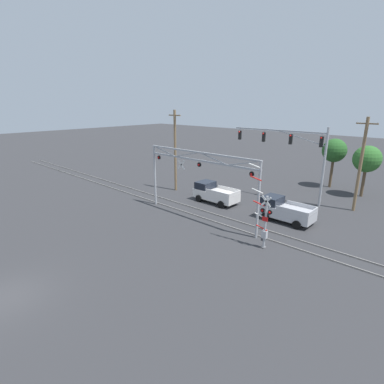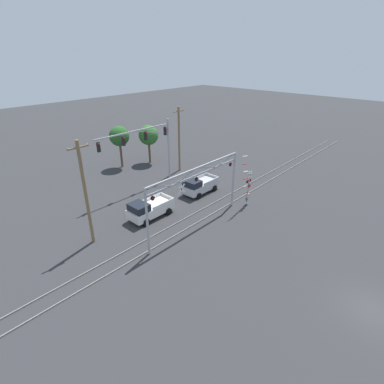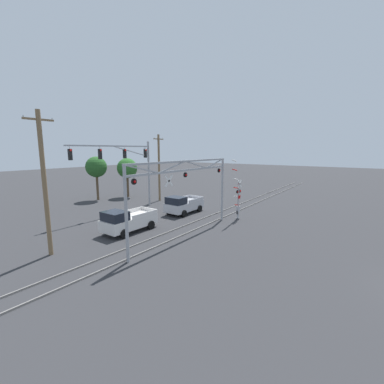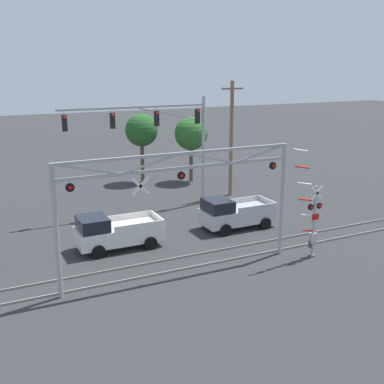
{
  "view_description": "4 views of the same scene",
  "coord_description": "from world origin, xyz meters",
  "px_view_note": "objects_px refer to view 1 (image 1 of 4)",
  "views": [
    {
      "loc": [
        16.58,
        -3.36,
        10.0
      ],
      "look_at": [
        -1.02,
        15.76,
        2.25
      ],
      "focal_mm": 28.0,
      "sensor_mm": 36.0,
      "label": 1
    },
    {
      "loc": [
        -18.59,
        -0.88,
        15.46
      ],
      "look_at": [
        0.41,
        16.49,
        3.22
      ],
      "focal_mm": 28.0,
      "sensor_mm": 36.0,
      "label": 2
    },
    {
      "loc": [
        -15.71,
        3.63,
        6.87
      ],
      "look_at": [
        1.89,
        16.29,
        3.27
      ],
      "focal_mm": 24.0,
      "sensor_mm": 36.0,
      "label": 3
    },
    {
      "loc": [
        -9.15,
        -4.44,
        9.97
      ],
      "look_at": [
        -0.13,
        14.14,
        4.5
      ],
      "focal_mm": 45.0,
      "sensor_mm": 36.0,
      "label": 4
    }
  ],
  "objects_px": {
    "pickup_truck_following": "(284,210)",
    "utility_pole_right": "(361,164)",
    "background_tree_beyond_span": "(334,151)",
    "background_tree_far_left_verge": "(367,159)",
    "crossing_signal_mast": "(264,221)",
    "traffic_signal_span": "(297,149)",
    "utility_pole_left": "(175,150)",
    "crossing_gantry": "(199,171)",
    "pickup_truck_lead": "(214,193)"
  },
  "relations": [
    {
      "from": "crossing_gantry",
      "to": "background_tree_beyond_span",
      "type": "relative_size",
      "value": 2.01
    },
    {
      "from": "crossing_signal_mast",
      "to": "utility_pole_right",
      "type": "distance_m",
      "value": 13.33
    },
    {
      "from": "background_tree_beyond_span",
      "to": "background_tree_far_left_verge",
      "type": "xyz_separation_m",
      "value": [
        3.94,
        -1.6,
        -0.33
      ]
    },
    {
      "from": "background_tree_beyond_span",
      "to": "traffic_signal_span",
      "type": "bearing_deg",
      "value": -97.43
    },
    {
      "from": "pickup_truck_following",
      "to": "utility_pole_right",
      "type": "height_order",
      "value": "utility_pole_right"
    },
    {
      "from": "traffic_signal_span",
      "to": "utility_pole_left",
      "type": "distance_m",
      "value": 13.27
    },
    {
      "from": "traffic_signal_span",
      "to": "background_tree_beyond_span",
      "type": "bearing_deg",
      "value": 82.57
    },
    {
      "from": "pickup_truck_lead",
      "to": "pickup_truck_following",
      "type": "bearing_deg",
      "value": 0.67
    },
    {
      "from": "background_tree_beyond_span",
      "to": "background_tree_far_left_verge",
      "type": "distance_m",
      "value": 4.27
    },
    {
      "from": "crossing_gantry",
      "to": "traffic_signal_span",
      "type": "relative_size",
      "value": 1.15
    },
    {
      "from": "pickup_truck_following",
      "to": "utility_pole_right",
      "type": "relative_size",
      "value": 0.52
    },
    {
      "from": "crossing_signal_mast",
      "to": "background_tree_beyond_span",
      "type": "relative_size",
      "value": 1.01
    },
    {
      "from": "traffic_signal_span",
      "to": "crossing_gantry",
      "type": "bearing_deg",
      "value": -109.94
    },
    {
      "from": "utility_pole_left",
      "to": "utility_pole_right",
      "type": "relative_size",
      "value": 1.05
    },
    {
      "from": "crossing_gantry",
      "to": "pickup_truck_following",
      "type": "xyz_separation_m",
      "value": [
        5.82,
        4.74,
        -3.47
      ]
    },
    {
      "from": "pickup_truck_lead",
      "to": "background_tree_beyond_span",
      "type": "distance_m",
      "value": 16.23
    },
    {
      "from": "crossing_signal_mast",
      "to": "utility_pole_left",
      "type": "relative_size",
      "value": 0.65
    },
    {
      "from": "background_tree_far_left_verge",
      "to": "utility_pole_left",
      "type": "bearing_deg",
      "value": -144.17
    },
    {
      "from": "traffic_signal_span",
      "to": "background_tree_far_left_verge",
      "type": "relative_size",
      "value": 1.85
    },
    {
      "from": "utility_pole_left",
      "to": "traffic_signal_span",
      "type": "bearing_deg",
      "value": 25.34
    },
    {
      "from": "crossing_gantry",
      "to": "utility_pole_right",
      "type": "bearing_deg",
      "value": 50.6
    },
    {
      "from": "crossing_gantry",
      "to": "crossing_signal_mast",
      "type": "bearing_deg",
      "value": -9.0
    },
    {
      "from": "crossing_signal_mast",
      "to": "background_tree_far_left_verge",
      "type": "height_order",
      "value": "crossing_signal_mast"
    },
    {
      "from": "pickup_truck_lead",
      "to": "utility_pole_right",
      "type": "relative_size",
      "value": 0.54
    },
    {
      "from": "pickup_truck_lead",
      "to": "traffic_signal_span",
      "type": "bearing_deg",
      "value": 46.09
    },
    {
      "from": "traffic_signal_span",
      "to": "pickup_truck_lead",
      "type": "relative_size",
      "value": 2.2
    },
    {
      "from": "pickup_truck_lead",
      "to": "utility_pole_left",
      "type": "distance_m",
      "value": 7.25
    },
    {
      "from": "utility_pole_left",
      "to": "background_tree_beyond_span",
      "type": "bearing_deg",
      "value": 46.75
    },
    {
      "from": "crossing_signal_mast",
      "to": "utility_pole_left",
      "type": "distance_m",
      "value": 16.6
    },
    {
      "from": "crossing_signal_mast",
      "to": "traffic_signal_span",
      "type": "relative_size",
      "value": 0.57
    },
    {
      "from": "pickup_truck_following",
      "to": "utility_pole_right",
      "type": "xyz_separation_m",
      "value": [
        3.81,
        6.98,
        3.61
      ]
    },
    {
      "from": "utility_pole_left",
      "to": "background_tree_far_left_verge",
      "type": "bearing_deg",
      "value": 35.83
    },
    {
      "from": "traffic_signal_span",
      "to": "pickup_truck_following",
      "type": "relative_size",
      "value": 2.26
    },
    {
      "from": "utility_pole_left",
      "to": "utility_pole_right",
      "type": "bearing_deg",
      "value": 20.67
    },
    {
      "from": "traffic_signal_span",
      "to": "utility_pole_left",
      "type": "height_order",
      "value": "utility_pole_left"
    },
    {
      "from": "crossing_signal_mast",
      "to": "background_tree_far_left_verge",
      "type": "bearing_deg",
      "value": 84.37
    },
    {
      "from": "utility_pole_right",
      "to": "background_tree_beyond_span",
      "type": "height_order",
      "value": "utility_pole_right"
    },
    {
      "from": "utility_pole_left",
      "to": "background_tree_beyond_span",
      "type": "xyz_separation_m",
      "value": [
        13.05,
        13.87,
        -0.28
      ]
    },
    {
      "from": "crossing_signal_mast",
      "to": "background_tree_beyond_span",
      "type": "xyz_separation_m",
      "value": [
        -2.12,
        20.03,
        2.45
      ]
    },
    {
      "from": "pickup_truck_following",
      "to": "traffic_signal_span",
      "type": "bearing_deg",
      "value": 107.94
    },
    {
      "from": "crossing_gantry",
      "to": "traffic_signal_span",
      "type": "bearing_deg",
      "value": 70.06
    },
    {
      "from": "pickup_truck_lead",
      "to": "background_tree_far_left_verge",
      "type": "bearing_deg",
      "value": 49.4
    },
    {
      "from": "utility_pole_left",
      "to": "background_tree_far_left_verge",
      "type": "height_order",
      "value": "utility_pole_left"
    },
    {
      "from": "pickup_truck_lead",
      "to": "utility_pole_left",
      "type": "height_order",
      "value": "utility_pole_left"
    },
    {
      "from": "pickup_truck_following",
      "to": "utility_pole_left",
      "type": "height_order",
      "value": "utility_pole_left"
    },
    {
      "from": "crossing_gantry",
      "to": "background_tree_beyond_span",
      "type": "distance_m",
      "value": 19.55
    },
    {
      "from": "crossing_signal_mast",
      "to": "pickup_truck_lead",
      "type": "distance_m",
      "value": 10.77
    },
    {
      "from": "pickup_truck_following",
      "to": "utility_pole_right",
      "type": "distance_m",
      "value": 8.73
    },
    {
      "from": "utility_pole_left",
      "to": "background_tree_beyond_span",
      "type": "distance_m",
      "value": 19.04
    },
    {
      "from": "crossing_signal_mast",
      "to": "background_tree_beyond_span",
      "type": "bearing_deg",
      "value": 96.05
    }
  ]
}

